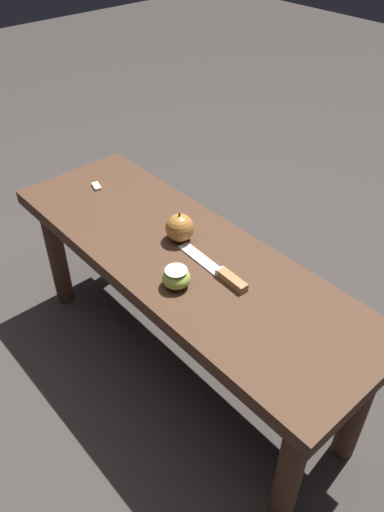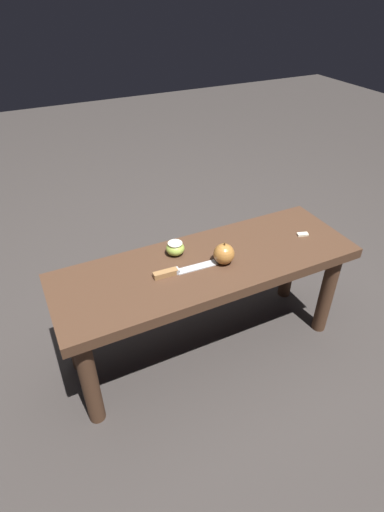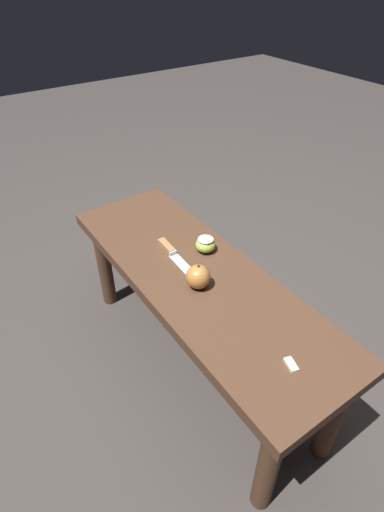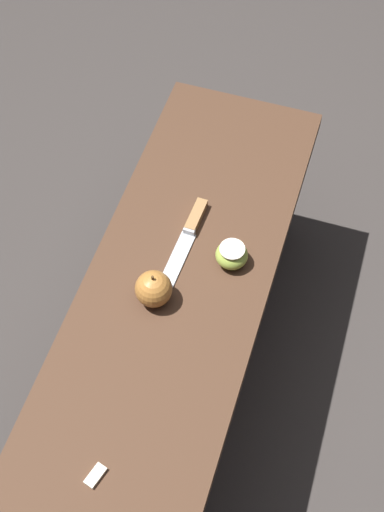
% 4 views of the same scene
% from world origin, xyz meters
% --- Properties ---
extents(ground_plane, '(8.00, 8.00, 0.00)m').
position_xyz_m(ground_plane, '(0.00, 0.00, 0.00)').
color(ground_plane, '#383330').
extents(wooden_bench, '(1.12, 0.37, 0.44)m').
position_xyz_m(wooden_bench, '(0.00, 0.00, 0.37)').
color(wooden_bench, '#472D1E').
rests_on(wooden_bench, ground_plane).
extents(knife, '(0.23, 0.04, 0.02)m').
position_xyz_m(knife, '(-0.13, -0.01, 0.45)').
color(knife, '#B7BABF').
rests_on(knife, wooden_bench).
extents(apple_whole, '(0.08, 0.08, 0.08)m').
position_xyz_m(apple_whole, '(0.05, -0.03, 0.48)').
color(apple_whole, '#B27233').
rests_on(apple_whole, wooden_bench).
extents(apple_cut, '(0.07, 0.07, 0.05)m').
position_xyz_m(apple_cut, '(-0.09, 0.09, 0.47)').
color(apple_cut, '#9EB747').
rests_on(apple_cut, wooden_bench).
extents(apple_slice_near_knife, '(0.05, 0.03, 0.01)m').
position_xyz_m(apple_slice_near_knife, '(0.42, -0.01, 0.45)').
color(apple_slice_near_knife, silver).
rests_on(apple_slice_near_knife, wooden_bench).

